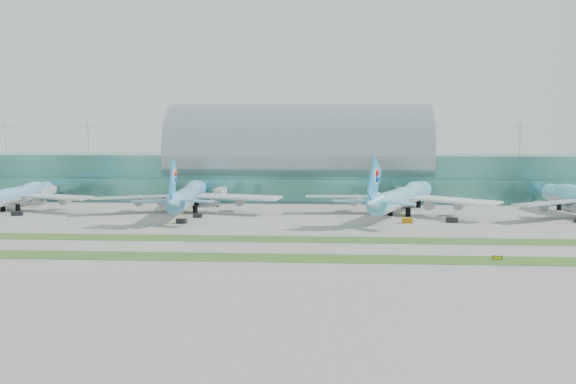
# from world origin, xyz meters

# --- Properties ---
(ground) EXTENTS (700.00, 700.00, 0.00)m
(ground) POSITION_xyz_m (0.00, 0.00, 0.00)
(ground) COLOR gray
(ground) RESTS_ON ground
(terminal) EXTENTS (340.00, 69.10, 36.00)m
(terminal) POSITION_xyz_m (0.01, 128.79, 14.23)
(terminal) COLOR #3D7A75
(terminal) RESTS_ON ground
(grass_strip_near) EXTENTS (420.00, 12.00, 0.08)m
(grass_strip_near) POSITION_xyz_m (0.00, -28.00, 0.04)
(grass_strip_near) COLOR #2D591E
(grass_strip_near) RESTS_ON ground
(grass_strip_far) EXTENTS (420.00, 12.00, 0.08)m
(grass_strip_far) POSITION_xyz_m (0.00, 2.00, 0.04)
(grass_strip_far) COLOR #2D591E
(grass_strip_far) RESTS_ON ground
(taxiline_a) EXTENTS (420.00, 0.35, 0.01)m
(taxiline_a) POSITION_xyz_m (0.00, -48.00, 0.01)
(taxiline_a) COLOR yellow
(taxiline_a) RESTS_ON ground
(taxiline_b) EXTENTS (420.00, 0.35, 0.01)m
(taxiline_b) POSITION_xyz_m (0.00, -14.00, 0.01)
(taxiline_b) COLOR yellow
(taxiline_b) RESTS_ON ground
(taxiline_c) EXTENTS (420.00, 0.35, 0.01)m
(taxiline_c) POSITION_xyz_m (0.00, 18.00, 0.01)
(taxiline_c) COLOR yellow
(taxiline_c) RESTS_ON ground
(taxiline_d) EXTENTS (420.00, 0.35, 0.01)m
(taxiline_d) POSITION_xyz_m (0.00, 40.00, 0.01)
(taxiline_d) COLOR yellow
(taxiline_d) RESTS_ON ground
(airliner_a) EXTENTS (66.42, 75.25, 20.74)m
(airliner_a) POSITION_xyz_m (-107.52, 67.21, 6.40)
(airliner_a) COLOR #5F9BD2
(airliner_a) RESTS_ON ground
(airliner_b) EXTENTS (71.98, 81.94, 22.54)m
(airliner_b) POSITION_xyz_m (-38.84, 65.29, 6.95)
(airliner_b) COLOR #60A1D4
(airliner_b) RESTS_ON ground
(airliner_c) EXTENTS (69.38, 80.72, 22.96)m
(airliner_c) POSITION_xyz_m (41.96, 64.48, 7.08)
(airliner_c) COLOR #66C1E2
(airliner_c) RESTS_ON ground
(gse_b) EXTENTS (4.42, 2.85, 1.61)m
(gse_b) POSITION_xyz_m (-99.38, 50.93, 0.81)
(gse_b) COLOR black
(gse_b) RESTS_ON ground
(gse_c) EXTENTS (3.83, 2.56, 1.60)m
(gse_c) POSITION_xyz_m (-34.52, 34.27, 0.80)
(gse_c) COLOR black
(gse_c) RESTS_ON ground
(gse_d) EXTENTS (3.30, 1.57, 1.52)m
(gse_d) POSITION_xyz_m (-32.14, 49.81, 0.76)
(gse_d) COLOR black
(gse_d) RESTS_ON ground
(gse_e) EXTENTS (3.57, 2.01, 1.76)m
(gse_e) POSITION_xyz_m (41.56, 40.69, 0.88)
(gse_e) COLOR #CC6F0C
(gse_e) RESTS_ON ground
(gse_f) EXTENTS (4.36, 2.70, 1.79)m
(gse_f) POSITION_xyz_m (56.85, 42.88, 0.90)
(gse_f) COLOR black
(gse_f) RESTS_ON ground
(taxiway_sign_east) EXTENTS (2.31, 1.01, 1.00)m
(taxiway_sign_east) POSITION_xyz_m (57.24, -26.53, 0.50)
(taxiway_sign_east) COLOR black
(taxiway_sign_east) RESTS_ON ground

